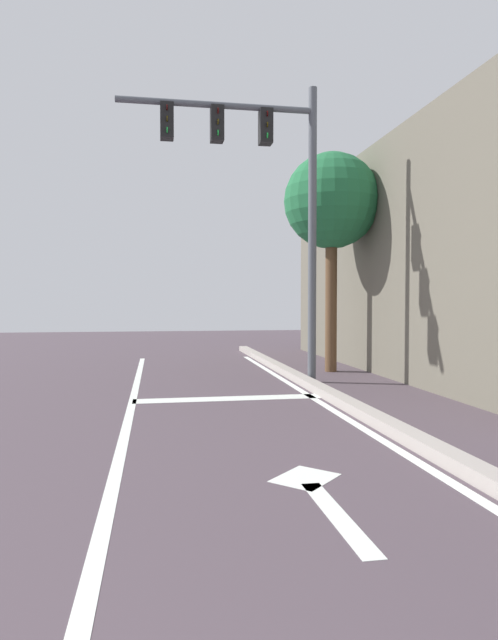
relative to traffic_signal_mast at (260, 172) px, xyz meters
The scene contains 8 objects.
lane_line_center 6.81m from the traffic_signal_mast, 114.83° to the right, with size 0.12×20.00×0.01m, color silver.
lane_line_curbside 6.43m from the traffic_signal_mast, 83.66° to the right, with size 0.12×20.00×0.01m, color silver.
stop_bar 4.35m from the traffic_signal_mast, 118.16° to the right, with size 3.02×0.40×0.01m, color silver.
lane_arrow_stem 7.53m from the traffic_signal_mast, 95.86° to the right, with size 0.16×1.40×0.01m, color silver.
lane_arrow_head 6.83m from the traffic_signal_mast, 96.76° to the right, with size 0.56×0.44×0.01m, color silver.
curb_strip 6.41m from the traffic_signal_mast, 80.84° to the right, with size 0.24×24.00×0.14m, color #A59B94.
traffic_signal_mast is the anchor object (origin of this frame).
roadside_tree 2.44m from the traffic_signal_mast, 38.19° to the left, with size 2.11×2.11×4.85m.
Camera 1 is at (0.93, 0.93, 1.55)m, focal length 30.39 mm.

